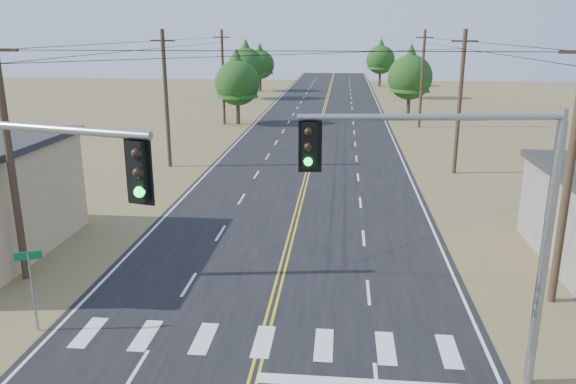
# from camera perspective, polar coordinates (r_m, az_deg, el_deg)

# --- Properties ---
(road) EXTENTS (15.00, 200.00, 0.02)m
(road) POSITION_cam_1_polar(r_m,az_deg,el_deg) (39.58, 1.92, 1.62)
(road) COLOR black
(road) RESTS_ON ground
(utility_pole_left_near) EXTENTS (1.80, 0.30, 10.00)m
(utility_pole_left_near) POSITION_cam_1_polar(r_m,az_deg,el_deg) (24.49, -26.42, 3.15)
(utility_pole_left_near) COLOR #4C3826
(utility_pole_left_near) RESTS_ON ground
(utility_pole_left_mid) EXTENTS (1.80, 0.30, 10.00)m
(utility_pole_left_mid) POSITION_cam_1_polar(r_m,az_deg,el_deg) (42.54, -12.28, 9.29)
(utility_pole_left_mid) COLOR #4C3826
(utility_pole_left_mid) RESTS_ON ground
(utility_pole_left_far) EXTENTS (1.80, 0.30, 10.00)m
(utility_pole_left_far) POSITION_cam_1_polar(r_m,az_deg,el_deg) (61.80, -6.62, 11.56)
(utility_pole_left_far) COLOR #4C3826
(utility_pole_left_far) RESTS_ON ground
(utility_pole_right_near) EXTENTS (1.80, 0.30, 10.00)m
(utility_pole_right_near) POSITION_cam_1_polar(r_m,az_deg,el_deg) (22.32, 26.69, 1.99)
(utility_pole_right_near) COLOR #4C3826
(utility_pole_right_near) RESTS_ON ground
(utility_pole_right_mid) EXTENTS (1.80, 0.30, 10.00)m
(utility_pole_right_mid) POSITION_cam_1_polar(r_m,az_deg,el_deg) (41.33, 17.04, 8.76)
(utility_pole_right_mid) COLOR #4C3826
(utility_pole_right_mid) RESTS_ON ground
(utility_pole_right_far) EXTENTS (1.80, 0.30, 10.00)m
(utility_pole_right_far) POSITION_cam_1_polar(r_m,az_deg,el_deg) (60.98, 13.46, 11.18)
(utility_pole_right_far) COLOR #4C3826
(utility_pole_right_far) RESTS_ON ground
(signal_mast_right) EXTENTS (6.88, 1.19, 8.01)m
(signal_mast_right) POSITION_cam_1_polar(r_m,az_deg,el_deg) (15.67, 18.66, -1.31)
(signal_mast_right) COLOR gray
(signal_mast_right) RESTS_ON ground
(street_sign) EXTENTS (0.81, 0.36, 2.90)m
(street_sign) POSITION_cam_1_polar(r_m,az_deg,el_deg) (20.78, -24.65, -7.98)
(street_sign) COLOR gray
(street_sign) RESTS_ON ground
(tree_left_near) EXTENTS (4.86, 4.86, 8.10)m
(tree_left_near) POSITION_cam_1_polar(r_m,az_deg,el_deg) (61.75, -5.18, 11.44)
(tree_left_near) COLOR #3F2D1E
(tree_left_near) RESTS_ON ground
(tree_left_mid) EXTENTS (5.29, 5.29, 8.82)m
(tree_left_mid) POSITION_cam_1_polar(r_m,az_deg,el_deg) (85.19, -4.29, 13.03)
(tree_left_mid) COLOR #3F2D1E
(tree_left_mid) RESTS_ON ground
(tree_left_far) EXTENTS (4.79, 4.79, 7.98)m
(tree_left_far) POSITION_cam_1_polar(r_m,az_deg,el_deg) (96.20, -2.87, 13.09)
(tree_left_far) COLOR #3F2D1E
(tree_left_far) RESTS_ON ground
(tree_right_near) EXTENTS (5.12, 5.12, 8.54)m
(tree_right_near) POSITION_cam_1_polar(r_m,az_deg,el_deg) (67.37, 12.32, 11.76)
(tree_right_near) COLOR #3F2D1E
(tree_right_near) RESTS_ON ground
(tree_right_mid) EXTENTS (4.48, 4.48, 7.46)m
(tree_right_mid) POSITION_cam_1_polar(r_m,az_deg,el_deg) (87.63, 12.30, 12.26)
(tree_right_mid) COLOR #3F2D1E
(tree_right_mid) RESTS_ON ground
(tree_right_far) EXTENTS (5.17, 5.17, 8.61)m
(tree_right_far) POSITION_cam_1_polar(r_m,az_deg,el_deg) (106.41, 9.39, 13.40)
(tree_right_far) COLOR #3F2D1E
(tree_right_far) RESTS_ON ground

